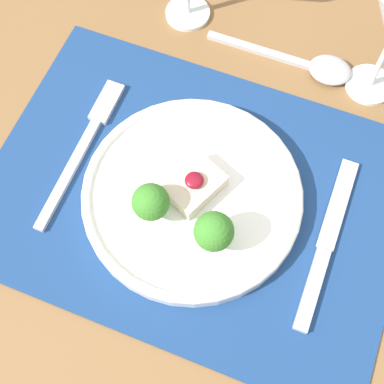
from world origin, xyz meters
name	(u,v)px	position (x,y,z in m)	size (l,w,h in m)	color
ground_plane	(193,314)	(0.00, 0.00, 0.00)	(8.00, 8.00, 0.00)	brown
dining_table	(194,218)	(0.00, 0.00, 0.66)	(1.59, 1.10, 0.73)	brown
placemat	(194,195)	(0.00, 0.00, 0.73)	(0.49, 0.35, 0.00)	navy
dinner_plate	(192,196)	(0.00, -0.01, 0.75)	(0.26, 0.26, 0.07)	white
fork	(86,141)	(-0.15, 0.02, 0.74)	(0.02, 0.22, 0.01)	#B2B2B7
knife	(323,252)	(0.16, -0.01, 0.74)	(0.02, 0.22, 0.01)	#B2B2B7
spoon	(316,66)	(0.08, 0.23, 0.74)	(0.20, 0.05, 0.02)	#B2B2B7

